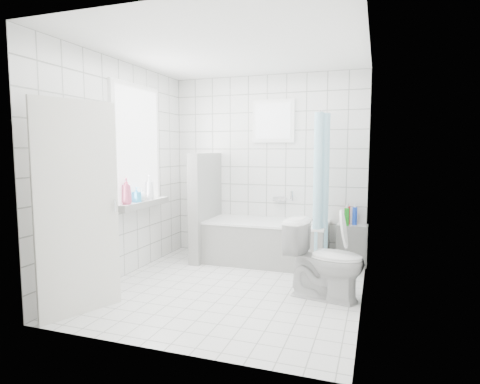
% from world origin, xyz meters
% --- Properties ---
extents(ground, '(3.00, 3.00, 0.00)m').
position_xyz_m(ground, '(0.00, 0.00, 0.00)').
color(ground, white).
rests_on(ground, ground).
extents(ceiling, '(3.00, 3.00, 0.00)m').
position_xyz_m(ceiling, '(0.00, 0.00, 2.60)').
color(ceiling, white).
rests_on(ceiling, ground).
extents(wall_back, '(2.80, 0.02, 2.60)m').
position_xyz_m(wall_back, '(0.00, 1.50, 1.30)').
color(wall_back, white).
rests_on(wall_back, ground).
extents(wall_front, '(2.80, 0.02, 2.60)m').
position_xyz_m(wall_front, '(0.00, -1.50, 1.30)').
color(wall_front, white).
rests_on(wall_front, ground).
extents(wall_left, '(0.02, 3.00, 2.60)m').
position_xyz_m(wall_left, '(-1.40, 0.00, 1.30)').
color(wall_left, white).
rests_on(wall_left, ground).
extents(wall_right, '(0.02, 3.00, 2.60)m').
position_xyz_m(wall_right, '(1.40, 0.00, 1.30)').
color(wall_right, white).
rests_on(wall_right, ground).
extents(window_left, '(0.01, 0.90, 1.40)m').
position_xyz_m(window_left, '(-1.35, 0.30, 1.60)').
color(window_left, white).
rests_on(window_left, wall_left).
extents(window_back, '(0.50, 0.01, 0.50)m').
position_xyz_m(window_back, '(0.10, 1.46, 1.95)').
color(window_back, white).
rests_on(window_back, wall_back).
extents(window_sill, '(0.18, 1.02, 0.08)m').
position_xyz_m(window_sill, '(-1.31, 0.30, 0.86)').
color(window_sill, white).
rests_on(window_sill, wall_left).
extents(door, '(0.35, 0.75, 2.00)m').
position_xyz_m(door, '(-1.09, -1.11, 1.00)').
color(door, silver).
rests_on(door, ground).
extents(bathtub, '(1.63, 0.77, 0.58)m').
position_xyz_m(bathtub, '(0.10, 1.12, 0.29)').
color(bathtub, white).
rests_on(bathtub, ground).
extents(partition_wall, '(0.15, 0.85, 1.50)m').
position_xyz_m(partition_wall, '(-0.78, 1.07, 0.75)').
color(partition_wall, white).
rests_on(partition_wall, ground).
extents(tiled_ledge, '(0.40, 0.24, 0.55)m').
position_xyz_m(tiled_ledge, '(1.22, 1.38, 0.28)').
color(tiled_ledge, white).
rests_on(tiled_ledge, ground).
extents(toilet, '(0.87, 0.59, 0.82)m').
position_xyz_m(toilet, '(1.03, 0.04, 0.41)').
color(toilet, white).
rests_on(toilet, ground).
extents(curtain_rod, '(0.02, 0.80, 0.02)m').
position_xyz_m(curtain_rod, '(0.86, 1.10, 2.00)').
color(curtain_rod, silver).
rests_on(curtain_rod, wall_back).
extents(shower_curtain, '(0.14, 0.48, 1.78)m').
position_xyz_m(shower_curtain, '(0.86, 0.97, 1.10)').
color(shower_curtain, '#45ABCA').
rests_on(shower_curtain, curtain_rod).
extents(tub_faucet, '(0.18, 0.06, 0.06)m').
position_xyz_m(tub_faucet, '(0.20, 1.46, 0.85)').
color(tub_faucet, silver).
rests_on(tub_faucet, wall_back).
extents(sill_bottles, '(0.17, 0.68, 0.32)m').
position_xyz_m(sill_bottles, '(-1.30, 0.21, 1.04)').
color(sill_bottles, '#36B2F3').
rests_on(sill_bottles, window_sill).
extents(ledge_bottles, '(0.16, 0.19, 0.24)m').
position_xyz_m(ledge_bottles, '(1.18, 1.36, 0.67)').
color(ledge_bottles, red).
rests_on(ledge_bottles, tiled_ledge).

